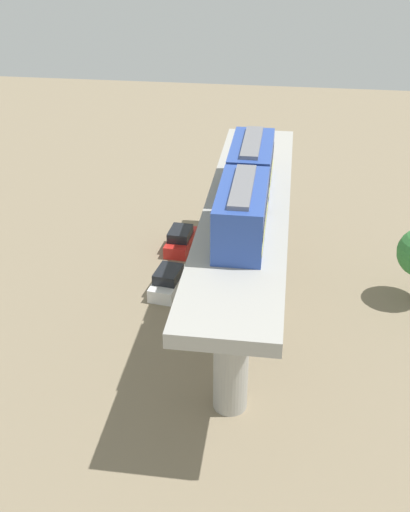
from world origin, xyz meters
TOP-DOWN VIEW (x-y plane):
  - ground_plane at (0.00, 0.00)m, footprint 120.00×120.00m
  - viaduct at (0.00, 0.00)m, footprint 5.20×28.00m
  - train at (0.00, 1.26)m, footprint 2.64×13.55m
  - parked_car_red at (5.84, -8.40)m, footprint 2.11×4.32m
  - parked_car_white at (5.62, -2.14)m, footprint 2.38×4.41m

SIDE VIEW (x-z plane):
  - ground_plane at x=0.00m, z-range 0.00..0.00m
  - parked_car_red at x=5.84m, z-range -0.14..1.62m
  - parked_car_white at x=5.62m, z-range -0.14..1.62m
  - viaduct at x=0.00m, z-range 2.05..10.41m
  - train at x=0.00m, z-range 8.27..11.51m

